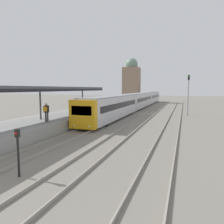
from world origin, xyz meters
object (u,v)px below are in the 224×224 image
object	(u,v)px
person_on_platform	(46,111)
signal_post_near	(18,148)
signal_mast_far	(188,91)
train_near	(139,100)

from	to	relation	value
person_on_platform	signal_post_near	distance (m)	9.66
signal_post_near	signal_mast_far	size ratio (longest dim) A/B	0.37
signal_post_near	signal_mast_far	xyz separation A→B (m)	(7.38, 25.54, 2.29)
train_near	signal_mast_far	bearing A→B (deg)	-46.95
person_on_platform	signal_post_near	size ratio (longest dim) A/B	0.77
person_on_platform	train_near	bearing A→B (deg)	84.28
signal_post_near	signal_mast_far	world-z (taller)	signal_mast_far
person_on_platform	signal_post_near	xyz separation A→B (m)	(4.50, -8.52, -0.67)
train_near	signal_mast_far	world-z (taller)	signal_mast_far
person_on_platform	train_near	size ratio (longest dim) A/B	0.03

